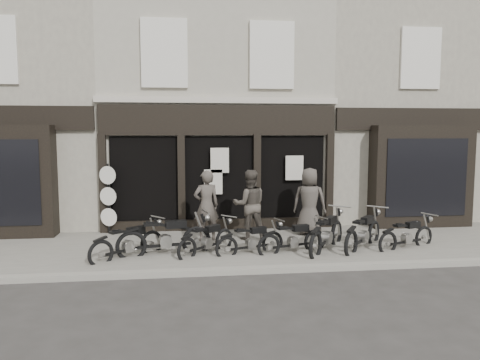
{
  "coord_description": "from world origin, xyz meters",
  "views": [
    {
      "loc": [
        -1.13,
        -11.2,
        3.13
      ],
      "look_at": [
        0.46,
        1.6,
        1.77
      ],
      "focal_mm": 35.0,
      "sensor_mm": 36.0,
      "label": 1
    }
  ],
  "objects": [
    {
      "name": "motorcycle_3",
      "position": [
        0.55,
        0.05,
        0.36
      ],
      "size": [
        1.81,
        0.86,
        0.9
      ],
      "rotation": [
        0.0,
        0.0,
        0.33
      ],
      "color": "black",
      "rests_on": "ground"
    },
    {
      "name": "motorcycle_1",
      "position": [
        -1.55,
        0.21,
        0.45
      ],
      "size": [
        2.33,
        0.85,
        1.13
      ],
      "rotation": [
        0.0,
        0.0,
        0.22
      ],
      "color": "black",
      "rests_on": "ground"
    },
    {
      "name": "motorcycle_4",
      "position": [
        1.62,
        0.05,
        0.37
      ],
      "size": [
        1.9,
        0.87,
        0.94
      ],
      "rotation": [
        0.0,
        0.0,
        0.31
      ],
      "color": "black",
      "rests_on": "ground"
    },
    {
      "name": "motorcycle_0",
      "position": [
        -2.44,
        0.04,
        0.39
      ],
      "size": [
        1.73,
        1.49,
        0.99
      ],
      "rotation": [
        0.0,
        0.0,
        0.68
      ],
      "color": "black",
      "rests_on": "ground"
    },
    {
      "name": "motorcycle_2",
      "position": [
        -0.54,
        0.22,
        0.37
      ],
      "size": [
        1.56,
        1.49,
        0.93
      ],
      "rotation": [
        0.0,
        0.0,
        0.75
      ],
      "color": "black",
      "rests_on": "ground"
    },
    {
      "name": "central_building",
      "position": [
        0.0,
        5.95,
        4.08
      ],
      "size": [
        7.3,
        6.22,
        8.34
      ],
      "color": "#A19C8A",
      "rests_on": "ground"
    },
    {
      "name": "kerb",
      "position": [
        0.0,
        -1.25,
        0.07
      ],
      "size": [
        30.0,
        0.25,
        0.13
      ],
      "primitive_type": "cube",
      "color": "gray",
      "rests_on": "ground_plane"
    },
    {
      "name": "advert_sign_post",
      "position": [
        -3.28,
        2.69,
        1.06
      ],
      "size": [
        0.51,
        0.34,
        2.18
      ],
      "rotation": [
        0.0,
        0.0,
        -0.39
      ],
      "color": "black",
      "rests_on": "ground"
    },
    {
      "name": "pavement",
      "position": [
        0.0,
        0.9,
        0.06
      ],
      "size": [
        30.0,
        4.2,
        0.12
      ],
      "primitive_type": "cube",
      "color": "#656159",
      "rests_on": "ground_plane"
    },
    {
      "name": "man_left",
      "position": [
        -0.48,
        1.47,
        1.09
      ],
      "size": [
        0.79,
        0.6,
        1.94
      ],
      "primitive_type": "imported",
      "rotation": [
        0.0,
        0.0,
        3.35
      ],
      "color": "#46403A",
      "rests_on": "pavement"
    },
    {
      "name": "man_centre",
      "position": [
        0.72,
        1.51,
        1.09
      ],
      "size": [
        0.95,
        0.75,
        1.94
      ],
      "primitive_type": "imported",
      "rotation": [
        0.0,
        0.0,
        3.15
      ],
      "color": "#443E37",
      "rests_on": "pavement"
    },
    {
      "name": "ground_plane",
      "position": [
        0.0,
        0.0,
        0.0
      ],
      "size": [
        90.0,
        90.0,
        0.0
      ],
      "primitive_type": "plane",
      "color": "#2D2B28",
      "rests_on": "ground"
    },
    {
      "name": "motorcycle_7",
      "position": [
        4.63,
        0.06,
        0.37
      ],
      "size": [
        1.84,
        1.0,
        0.94
      ],
      "rotation": [
        0.0,
        0.0,
        0.39
      ],
      "color": "black",
      "rests_on": "ground"
    },
    {
      "name": "motorcycle_5",
      "position": [
        2.53,
        0.16,
        0.44
      ],
      "size": [
        1.62,
        1.99,
        1.11
      ],
      "rotation": [
        0.0,
        0.0,
        0.93
      ],
      "color": "black",
      "rests_on": "ground"
    },
    {
      "name": "neighbour_right",
      "position": [
        6.35,
        5.9,
        4.04
      ],
      "size": [
        5.6,
        6.73,
        8.34
      ],
      "color": "gray",
      "rests_on": "ground"
    },
    {
      "name": "neighbour_left",
      "position": [
        -6.35,
        5.9,
        4.04
      ],
      "size": [
        5.6,
        6.73,
        8.34
      ],
      "color": "gray",
      "rests_on": "ground"
    },
    {
      "name": "motorcycle_6",
      "position": [
        3.52,
        0.21,
        0.43
      ],
      "size": [
        1.73,
        1.82,
        1.08
      ],
      "rotation": [
        0.0,
        0.0,
        0.82
      ],
      "color": "black",
      "rests_on": "ground"
    },
    {
      "name": "man_right",
      "position": [
        2.52,
        1.83,
        1.1
      ],
      "size": [
        1.12,
        0.93,
        1.96
      ],
      "primitive_type": "imported",
      "rotation": [
        0.0,
        0.0,
        2.76
      ],
      "color": "#433D38",
      "rests_on": "pavement"
    }
  ]
}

